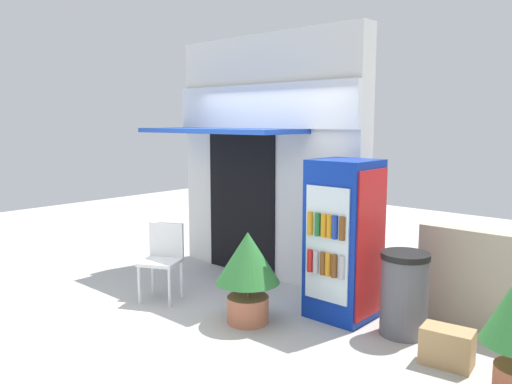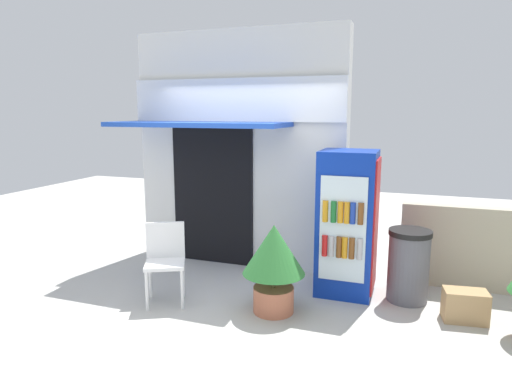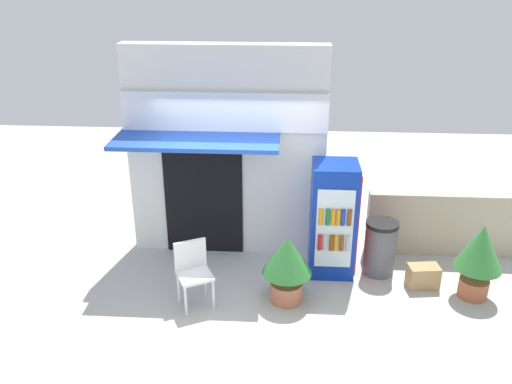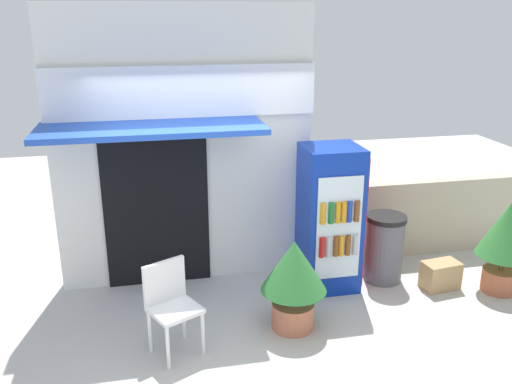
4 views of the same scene
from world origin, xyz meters
name	(u,v)px [view 4 (image 4 of 4)]	position (x,y,z in m)	size (l,w,h in m)	color
ground	(226,340)	(0.00, 0.00, 0.00)	(16.00, 16.00, 0.00)	beige
storefront_building	(182,147)	(-0.25, 1.50, 1.64)	(3.01, 1.15, 3.23)	silver
drink_cooler	(330,218)	(1.37, 0.90, 0.85)	(0.66, 0.68, 1.71)	#0C2D9E
plastic_chair	(171,300)	(-0.53, -0.04, 0.53)	(0.57, 0.55, 0.90)	white
potted_plant_near_shop	(294,275)	(0.72, 0.09, 0.60)	(0.67, 0.67, 0.97)	#BC6B4C
potted_plant_curbside	(506,237)	(3.30, 0.35, 0.69)	(0.63, 0.63, 1.10)	#AD5B3D
trash_bin	(384,248)	(2.08, 0.89, 0.42)	(0.48, 0.48, 0.83)	#595960
stone_boundary_wall	(450,215)	(3.32, 1.54, 0.51)	(2.71, 0.20, 1.02)	#B7AD93
cardboard_box	(440,275)	(2.66, 0.55, 0.16)	(0.43, 0.26, 0.33)	tan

